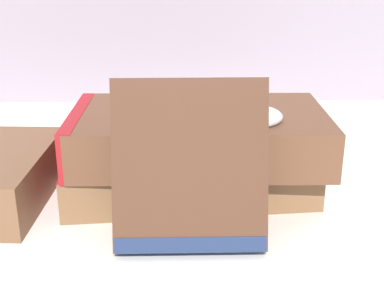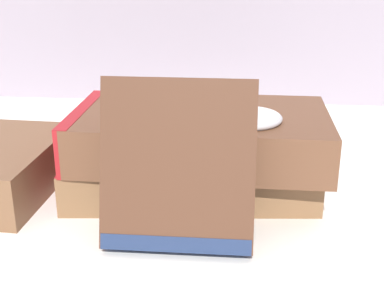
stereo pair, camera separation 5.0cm
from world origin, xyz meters
The scene contains 6 objects.
ground_plane centered at (0.00, 0.00, 0.00)m, with size 3.00×3.00×0.00m, color white.
book_flat_bottom centered at (-0.02, 0.02, 0.02)m, with size 0.24×0.15×0.04m.
book_flat_top centered at (-0.01, 0.01, 0.06)m, with size 0.23×0.13×0.04m.
book_leaning_front centered at (-0.01, -0.08, 0.06)m, with size 0.12×0.06×0.13m.
pocket_watch centered at (0.04, -0.01, 0.08)m, with size 0.06×0.06×0.01m.
reading_glasses centered at (-0.06, 0.14, 0.00)m, with size 0.09×0.04×0.00m.
Camera 1 is at (-0.02, -0.45, 0.22)m, focal length 50.00 mm.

